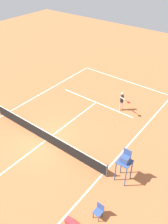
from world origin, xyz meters
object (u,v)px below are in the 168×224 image
courtside_chair_near (99,210)px  equipment_bag (72,223)px  player_serving (122,100)px  tennis_ball (119,120)px  umpire_chair (125,161)px

courtside_chair_near → equipment_bag: 1.54m
player_serving → tennis_ball: (-0.62, 1.41, -1.04)m
tennis_ball → umpire_chair: umpire_chair is taller
player_serving → equipment_bag: (-3.27, 10.53, -0.92)m
courtside_chair_near → umpire_chair: bearing=-85.5°
tennis_ball → courtside_chair_near: 8.61m
tennis_ball → equipment_bag: equipment_bag is taller
tennis_ball → equipment_bag: (-2.64, 9.12, 0.12)m
tennis_ball → equipment_bag: bearing=106.1°
player_serving → courtside_chair_near: (-4.08, 9.28, -0.54)m
umpire_chair → tennis_ball: bearing=-57.0°
tennis_ball → umpire_chair: size_ratio=0.03×
player_serving → courtside_chair_near: bearing=42.2°
player_serving → courtside_chair_near: player_serving is taller
courtside_chair_near → player_serving: bearing=-66.3°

